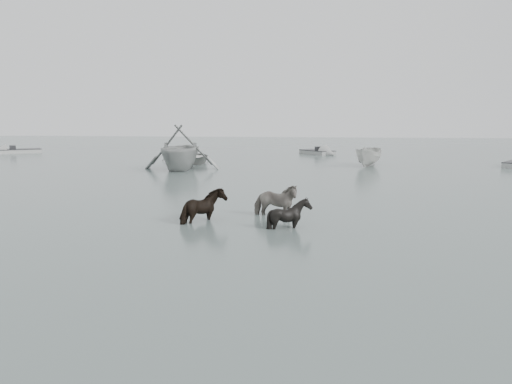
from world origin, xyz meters
The scene contains 9 objects.
ground centered at (0.00, 0.00, 0.00)m, with size 140.00×140.00×0.00m, color #4F5E5B.
pony_pinto centered at (0.66, 3.07, 0.70)m, with size 0.75×1.65×1.40m, color black.
pony_dark centered at (-1.60, 1.94, 0.71)m, with size 1.42×1.21×1.43m, color black.
pony_black centered at (1.26, 1.35, 0.65)m, with size 1.05×1.18×1.30m, color black.
rowboat_lead centered at (-7.46, 22.79, 0.55)m, with size 3.82×5.34×1.11m, color #ACACA7.
rowboat_trail centered at (-6.80, 17.77, 1.54)m, with size 5.04×5.85×3.08m, color #A4A7A4.
boat_small centered at (5.66, 21.61, 0.75)m, with size 1.45×3.86×1.49m, color beige.
skiff_outer centered at (-26.05, 30.34, 0.38)m, with size 5.11×1.60×0.75m, color #ABABA7, non-canonical shape.
skiff_mid centered at (2.05, 32.31, 0.38)m, with size 4.72×1.60×0.75m, color gray, non-canonical shape.
Camera 1 is at (2.11, -13.98, 3.47)m, focal length 35.00 mm.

